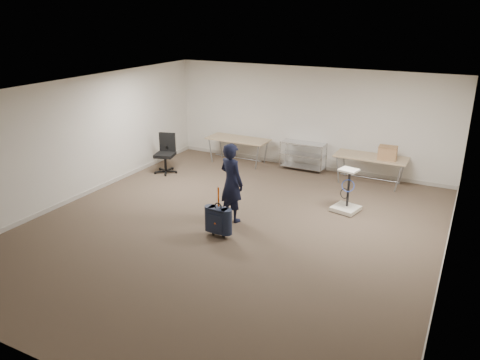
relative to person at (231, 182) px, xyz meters
The scene contains 10 objects.
ground 0.95m from the person, 62.87° to the right, with size 9.00×9.00×0.00m, color #46372B.
room_shell 1.28m from the person, 78.57° to the left, with size 8.00×9.00×9.00m.
folding_table_left 3.95m from the person, 115.53° to the left, with size 1.80×0.75×0.73m.
folding_table_right 4.14m from the person, 59.46° to the left, with size 1.80×0.75×0.73m.
wire_shelf 3.84m from the person, 86.99° to the left, with size 1.22×0.47×0.80m.
person is the anchor object (origin of this frame).
suitcase 0.97m from the person, 79.92° to the right, with size 0.38×0.23×1.03m.
office_chair 3.65m from the person, 148.13° to the left, with size 0.65×0.65×1.07m.
equipment_cart 2.63m from the person, 37.04° to the left, with size 0.64×0.64×0.99m.
cardboard_box 4.30m from the person, 54.43° to the left, with size 0.44×0.33×0.33m, color #997147.
Camera 1 is at (4.12, -7.61, 4.21)m, focal length 35.00 mm.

